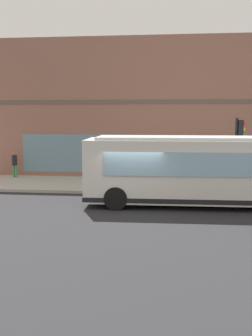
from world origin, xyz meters
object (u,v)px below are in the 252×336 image
Objects in this scene: pedestrian_near_building_entrance at (15,163)px; pedestrian_walking_along_curb at (140,165)px; city_bus_nearside at (199,171)px; fire_hydrant at (189,176)px; traffic_light_near_corner at (239,141)px; newspaper_vending_box at (141,179)px.

pedestrian_walking_along_curb is at bearing -92.04° from pedestrian_near_building_entrance.
city_bus_nearside is 6.19m from pedestrian_walking_along_curb.
city_bus_nearside reaches higher than pedestrian_walking_along_curb.
traffic_light_near_corner is at bearing -142.91° from fire_hydrant.
pedestrian_near_building_entrance is (0.48, 10.68, 0.54)m from fire_hydrant.
city_bus_nearside is 11.21× the size of newspaper_vending_box.
fire_hydrant is 2.90m from pedestrian_walking_along_curb.
traffic_light_near_corner is at bearing -121.80° from pedestrian_walking_along_curb.
newspaper_vending_box is at bearing -106.15° from pedestrian_near_building_entrance.
newspaper_vending_box is (3.36, 2.81, -0.95)m from city_bus_nearside.
city_bus_nearside is 6.39× the size of pedestrian_near_building_entrance.
traffic_light_near_corner is at bearing -42.41° from city_bus_nearside.
traffic_light_near_corner is 4.30m from fire_hydrant.
pedestrian_walking_along_curb reaches higher than pedestrian_near_building_entrance.
pedestrian_near_building_entrance is at bearing 75.18° from traffic_light_near_corner.
traffic_light_near_corner reaches higher than city_bus_nearside.
pedestrian_walking_along_curb reaches higher than newspaper_vending_box.
fire_hydrant is at bearing -92.57° from pedestrian_near_building_entrance.
traffic_light_near_corner is 4.13× the size of newspaper_vending_box.
pedestrian_near_building_entrance is at bearing 87.96° from pedestrian_walking_along_curb.
pedestrian_walking_along_curb is at bearing 28.87° from city_bus_nearside.
newspaper_vending_box is (1.09, 4.88, -2.14)m from traffic_light_near_corner.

